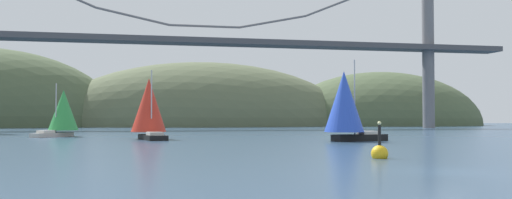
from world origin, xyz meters
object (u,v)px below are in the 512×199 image
Objects in this scene: sailboat_blue_spinnaker at (345,104)px; sailboat_green_sail at (63,112)px; channel_buoy at (380,153)px; sailboat_scarlet_sail at (149,107)px.

sailboat_green_sail is at bearing 145.85° from sailboat_blue_spinnaker.
channel_buoy is at bearing -61.32° from sailboat_green_sail.
channel_buoy is at bearing -106.53° from sailboat_blue_spinnaker.
sailboat_blue_spinnaker is 25.20m from channel_buoy.
sailboat_scarlet_sail is 1.14× the size of sailboat_green_sail.
sailboat_blue_spinnaker is at bearing -26.76° from sailboat_scarlet_sail.
sailboat_blue_spinnaker is 38.75m from sailboat_green_sail.
sailboat_green_sail is at bearing 134.95° from sailboat_scarlet_sail.
sailboat_blue_spinnaker reaches higher than channel_buoy.
sailboat_blue_spinnaker reaches higher than sailboat_scarlet_sail.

